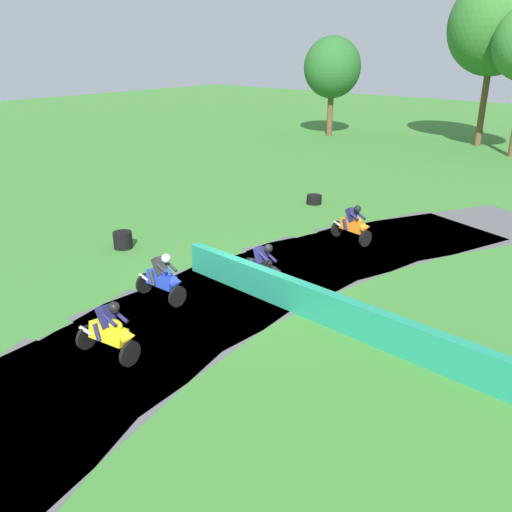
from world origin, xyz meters
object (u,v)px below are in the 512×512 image
at_px(motorcycle_fourth_yellow, 111,331).
at_px(tire_stack_near, 314,199).
at_px(motorcycle_trailing_blue, 163,278).
at_px(tire_stack_mid_a, 123,240).
at_px(motorcycle_lead_orange, 354,224).
at_px(motorcycle_chase_black, 262,267).

distance_m(motorcycle_fourth_yellow, tire_stack_near, 14.18).
relative_size(motorcycle_trailing_blue, tire_stack_mid_a, 2.52).
height_order(motorcycle_lead_orange, tire_stack_mid_a, motorcycle_lead_orange).
bearing_deg(motorcycle_lead_orange, motorcycle_chase_black, -90.13).
distance_m(motorcycle_lead_orange, motorcycle_fourth_yellow, 10.45).
xyz_separation_m(motorcycle_trailing_blue, tire_stack_near, (-2.38, 10.91, -0.46)).
relative_size(tire_stack_near, tire_stack_mid_a, 1.03).
xyz_separation_m(motorcycle_chase_black, tire_stack_mid_a, (-5.88, -0.70, -0.33)).
bearing_deg(motorcycle_chase_black, motorcycle_fourth_yellow, -91.93).
relative_size(motorcycle_chase_black, motorcycle_trailing_blue, 1.01).
bearing_deg(motorcycle_trailing_blue, motorcycle_lead_orange, 78.35).
relative_size(motorcycle_trailing_blue, motorcycle_fourth_yellow, 1.01).
relative_size(motorcycle_chase_black, motorcycle_fourth_yellow, 1.02).
xyz_separation_m(motorcycle_chase_black, motorcycle_trailing_blue, (-1.57, -2.48, 0.03)).
relative_size(motorcycle_lead_orange, motorcycle_trailing_blue, 1.02).
bearing_deg(tire_stack_near, motorcycle_lead_orange, -39.04).
distance_m(motorcycle_trailing_blue, tire_stack_mid_a, 4.68).
xyz_separation_m(motorcycle_trailing_blue, tire_stack_mid_a, (-4.31, 1.78, -0.36)).
distance_m(motorcycle_lead_orange, tire_stack_near, 5.13).
bearing_deg(motorcycle_fourth_yellow, tire_stack_mid_a, 141.54).
xyz_separation_m(motorcycle_lead_orange, tire_stack_mid_a, (-5.90, -5.91, -0.36)).
distance_m(motorcycle_lead_orange, motorcycle_chase_black, 5.22).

